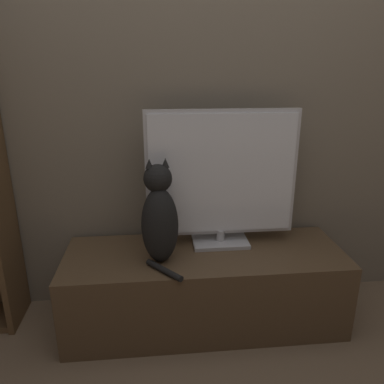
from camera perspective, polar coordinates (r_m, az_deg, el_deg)
The scene contains 4 objects.
wall_back at distance 2.01m, azimuth 1.08°, elevation 18.18°, with size 4.80×0.05×2.60m.
tv_stand at distance 2.05m, azimuth 1.89°, elevation -14.25°, with size 1.43×0.49×0.41m.
tv at distance 1.90m, azimuth 4.57°, elevation 2.05°, with size 0.77×0.18×0.71m.
cat at distance 1.78m, azimuth -4.97°, elevation -3.95°, with size 0.19×0.31×0.51m.
Camera 1 is at (-0.24, -0.77, 1.32)m, focal length 35.00 mm.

